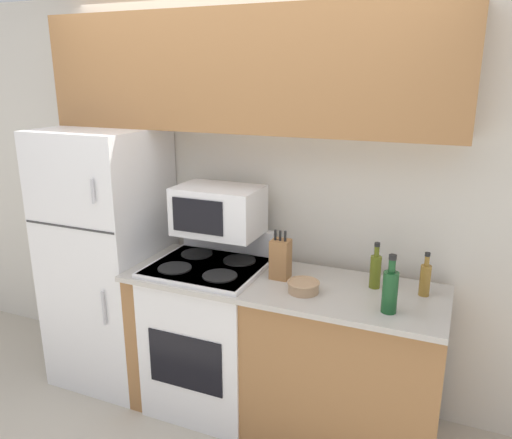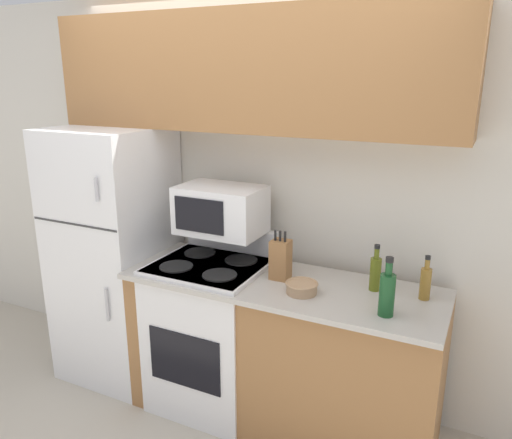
# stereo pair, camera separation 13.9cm
# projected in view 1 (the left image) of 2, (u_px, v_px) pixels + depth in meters

# --- Properties ---
(ground_plane) EXTENTS (12.00, 12.00, 0.00)m
(ground_plane) POSITION_uv_depth(u_px,v_px,m) (208.00, 433.00, 2.97)
(ground_plane) COLOR beige
(wall_back) EXTENTS (8.00, 0.05, 2.55)m
(wall_back) POSITION_uv_depth(u_px,v_px,m) (254.00, 199.00, 3.23)
(wall_back) COLOR silver
(wall_back) RESTS_ON ground_plane
(lower_cabinets) EXTENTS (1.82, 0.64, 0.93)m
(lower_cabinets) POSITION_uv_depth(u_px,v_px,m) (281.00, 352.00, 2.97)
(lower_cabinets) COLOR #9E6B3D
(lower_cabinets) RESTS_ON ground_plane
(refrigerator) EXTENTS (0.69, 0.69, 1.73)m
(refrigerator) POSITION_uv_depth(u_px,v_px,m) (109.00, 258.00, 3.36)
(refrigerator) COLOR white
(refrigerator) RESTS_ON ground_plane
(upper_cabinets) EXTENTS (2.51, 0.31, 0.68)m
(upper_cabinets) POSITION_uv_depth(u_px,v_px,m) (242.00, 72.00, 2.85)
(upper_cabinets) COLOR #9E6B3D
(upper_cabinets) RESTS_ON refrigerator
(stove) EXTENTS (0.66, 0.62, 1.11)m
(stove) POSITION_uv_depth(u_px,v_px,m) (210.00, 333.00, 3.13)
(stove) COLOR white
(stove) RESTS_ON ground_plane
(microwave) EXTENTS (0.51, 0.34, 0.29)m
(microwave) POSITION_uv_depth(u_px,v_px,m) (218.00, 210.00, 3.02)
(microwave) COLOR white
(microwave) RESTS_ON stove
(knife_block) EXTENTS (0.11, 0.10, 0.29)m
(knife_block) POSITION_uv_depth(u_px,v_px,m) (280.00, 259.00, 2.84)
(knife_block) COLOR #9E6B3D
(knife_block) RESTS_ON lower_cabinets
(bowl) EXTENTS (0.18, 0.18, 0.06)m
(bowl) POSITION_uv_depth(u_px,v_px,m) (303.00, 286.00, 2.68)
(bowl) COLOR tan
(bowl) RESTS_ON lower_cabinets
(bottle_wine_green) EXTENTS (0.08, 0.08, 0.30)m
(bottle_wine_green) POSITION_uv_depth(u_px,v_px,m) (390.00, 290.00, 2.43)
(bottle_wine_green) COLOR #194C23
(bottle_wine_green) RESTS_ON lower_cabinets
(bottle_vinegar) EXTENTS (0.06, 0.06, 0.24)m
(bottle_vinegar) POSITION_uv_depth(u_px,v_px,m) (425.00, 279.00, 2.62)
(bottle_vinegar) COLOR olive
(bottle_vinegar) RESTS_ON lower_cabinets
(bottle_olive_oil) EXTENTS (0.06, 0.06, 0.26)m
(bottle_olive_oil) POSITION_uv_depth(u_px,v_px,m) (375.00, 270.00, 2.72)
(bottle_olive_oil) COLOR #5B6619
(bottle_olive_oil) RESTS_ON lower_cabinets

